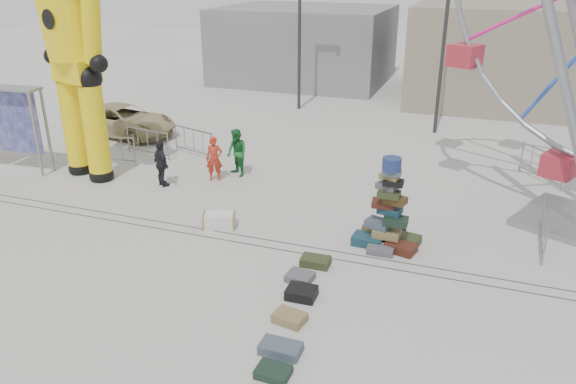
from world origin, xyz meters
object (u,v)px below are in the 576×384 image
(pedestrian_black, at_px, (161,164))
(barricade_dummy_b, at_px, (148,143))
(steamer_trunk, at_px, (219,220))
(parked_suv, at_px, (123,120))
(barricade_dummy_c, at_px, (194,142))
(lamp_post_left, at_px, (301,17))
(suitcase_tower, at_px, (388,221))
(crash_test_dummy, at_px, (74,52))
(pedestrian_red, at_px, (214,159))
(barricade_dummy_a, at_px, (109,150))
(barricade_wheel_front, at_px, (544,229))
(barricade_wheel_back, at_px, (542,165))
(lamp_post_right, at_px, (448,27))
(pedestrian_green, at_px, (237,153))

(pedestrian_black, bearing_deg, barricade_dummy_b, -16.38)
(steamer_trunk, relative_size, parked_suv, 0.19)
(barricade_dummy_c, bearing_deg, lamp_post_left, 96.92)
(suitcase_tower, bearing_deg, barricade_dummy_b, 164.35)
(crash_test_dummy, distance_m, pedestrian_red, 5.67)
(steamer_trunk, relative_size, pedestrian_red, 0.57)
(crash_test_dummy, height_order, barricade_dummy_a, crash_test_dummy)
(suitcase_tower, distance_m, barricade_dummy_c, 9.69)
(barricade_wheel_front, bearing_deg, pedestrian_black, 89.29)
(pedestrian_black, bearing_deg, parked_suv, -11.47)
(barricade_wheel_front, bearing_deg, crash_test_dummy, 89.84)
(barricade_dummy_c, xyz_separation_m, barricade_wheel_back, (12.51, 1.66, 0.00))
(crash_test_dummy, bearing_deg, parked_suv, 128.03)
(barricade_dummy_a, relative_size, parked_suv, 0.43)
(suitcase_tower, xyz_separation_m, crash_test_dummy, (-10.76, 1.63, 3.60))
(barricade_wheel_back, bearing_deg, barricade_dummy_b, -118.58)
(suitcase_tower, xyz_separation_m, barricade_wheel_back, (4.11, 6.49, -0.14))
(suitcase_tower, relative_size, pedestrian_red, 1.60)
(lamp_post_left, height_order, parked_suv, lamp_post_left)
(crash_test_dummy, height_order, parked_suv, crash_test_dummy)
(barricade_wheel_front, height_order, parked_suv, parked_suv)
(lamp_post_right, distance_m, steamer_trunk, 13.38)
(lamp_post_right, relative_size, crash_test_dummy, 0.98)
(pedestrian_black, bearing_deg, crash_test_dummy, 33.42)
(barricade_dummy_a, xyz_separation_m, barricade_wheel_back, (14.98, 3.59, 0.00))
(steamer_trunk, distance_m, pedestrian_red, 3.76)
(barricade_wheel_front, xyz_separation_m, pedestrian_green, (-9.81, 2.19, 0.29))
(pedestrian_red, bearing_deg, barricade_dummy_b, 135.76)
(crash_test_dummy, bearing_deg, lamp_post_left, 87.80)
(barricade_dummy_b, bearing_deg, barricade_dummy_c, 31.23)
(pedestrian_green, distance_m, pedestrian_black, 2.63)
(steamer_trunk, xyz_separation_m, barricade_wheel_front, (8.58, 1.76, 0.34))
(barricade_dummy_c, xyz_separation_m, pedestrian_black, (0.53, -3.17, 0.23))
(barricade_dummy_b, bearing_deg, pedestrian_green, -1.51)
(suitcase_tower, height_order, barricade_dummy_a, suitcase_tower)
(crash_test_dummy, relative_size, barricade_dummy_b, 4.07)
(steamer_trunk, bearing_deg, suitcase_tower, -12.83)
(pedestrian_green, bearing_deg, barricade_dummy_b, -157.32)
(pedestrian_red, bearing_deg, barricade_dummy_c, 110.39)
(barricade_dummy_a, xyz_separation_m, pedestrian_green, (4.96, 0.51, 0.29))
(lamp_post_right, xyz_separation_m, pedestrian_green, (-6.08, -7.77, -3.64))
(suitcase_tower, xyz_separation_m, steamer_trunk, (-4.68, -0.54, -0.49))
(barricade_dummy_b, relative_size, barricade_dummy_c, 1.00)
(suitcase_tower, xyz_separation_m, barricade_dummy_b, (-10.02, 4.15, -0.14))
(lamp_post_left, height_order, steamer_trunk, lamp_post_left)
(crash_test_dummy, bearing_deg, lamp_post_right, 57.74)
(suitcase_tower, xyz_separation_m, pedestrian_red, (-6.45, 2.73, 0.08))
(pedestrian_green, xyz_separation_m, pedestrian_black, (-1.96, -1.75, -0.05))
(suitcase_tower, relative_size, pedestrian_green, 1.48)
(barricade_wheel_front, xyz_separation_m, parked_suv, (-16.48, 5.02, 0.10))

